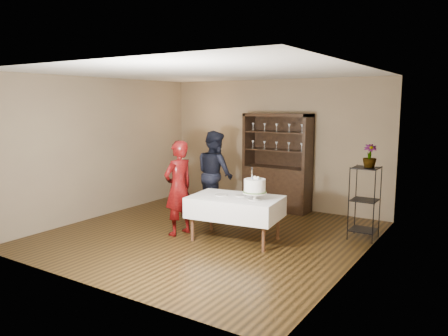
{
  "coord_description": "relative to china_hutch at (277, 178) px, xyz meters",
  "views": [
    {
      "loc": [
        4.1,
        -5.88,
        2.23
      ],
      "look_at": [
        0.26,
        0.1,
        1.15
      ],
      "focal_mm": 35.0,
      "sensor_mm": 36.0,
      "label": 1
    }
  ],
  "objects": [
    {
      "name": "ceiling",
      "position": [
        -0.2,
        -2.25,
        2.04
      ],
      "size": [
        5.0,
        5.0,
        0.0
      ],
      "primitive_type": "plane",
      "rotation": [
        3.14,
        0.0,
        0.0
      ],
      "color": "silver",
      "rests_on": "back_wall"
    },
    {
      "name": "woman",
      "position": [
        -0.63,
        -2.49,
        0.14
      ],
      "size": [
        0.49,
        0.65,
        1.6
      ],
      "primitive_type": "imported",
      "rotation": [
        0.0,
        0.0,
        -1.76
      ],
      "color": "#340406",
      "rests_on": "floor"
    },
    {
      "name": "cake_table",
      "position": [
        0.34,
        -2.25,
        -0.12
      ],
      "size": [
        1.54,
        1.07,
        0.72
      ],
      "rotation": [
        0.0,
        0.0,
        0.13
      ],
      "color": "silver",
      "rests_on": "floor"
    },
    {
      "name": "china_hutch",
      "position": [
        0.0,
        0.0,
        0.0
      ],
      "size": [
        1.4,
        0.48,
        2.0
      ],
      "color": "black",
      "rests_on": "floor"
    },
    {
      "name": "cake",
      "position": [
        0.71,
        -2.27,
        0.26
      ],
      "size": [
        0.41,
        0.41,
        0.52
      ],
      "rotation": [
        0.0,
        0.0,
        0.25
      ],
      "color": "silver",
      "rests_on": "cake_table"
    },
    {
      "name": "wall_left",
      "position": [
        -2.7,
        -2.25,
        0.69
      ],
      "size": [
        0.02,
        5.0,
        2.7
      ],
      "primitive_type": "cube",
      "color": "brown",
      "rests_on": "floor"
    },
    {
      "name": "back_wall",
      "position": [
        -0.2,
        0.25,
        0.69
      ],
      "size": [
        5.0,
        0.02,
        2.7
      ],
      "primitive_type": "cube",
      "color": "brown",
      "rests_on": "floor"
    },
    {
      "name": "man",
      "position": [
        -0.8,
        -1.14,
        0.18
      ],
      "size": [
        1.02,
        0.95,
        1.68
      ],
      "primitive_type": "imported",
      "rotation": [
        0.0,
        0.0,
        2.65
      ],
      "color": "black",
      "rests_on": "floor"
    },
    {
      "name": "plant_etagere",
      "position": [
        2.08,
        -1.05,
        -0.01
      ],
      "size": [
        0.42,
        0.42,
        1.2
      ],
      "color": "black",
      "rests_on": "floor"
    },
    {
      "name": "plate_near",
      "position": [
        0.09,
        -2.28,
        0.06
      ],
      "size": [
        0.22,
        0.22,
        0.01
      ],
      "primitive_type": "cylinder",
      "rotation": [
        0.0,
        0.0,
        -0.03
      ],
      "color": "silver",
      "rests_on": "cake_table"
    },
    {
      "name": "potted_plant",
      "position": [
        2.13,
        -1.06,
        0.71
      ],
      "size": [
        0.28,
        0.28,
        0.38
      ],
      "primitive_type": "imported",
      "rotation": [
        0.0,
        0.0,
        0.39
      ],
      "color": "#4A6A32",
      "rests_on": "plant_etagere"
    },
    {
      "name": "wall_right",
      "position": [
        2.3,
        -2.25,
        0.69
      ],
      "size": [
        0.02,
        5.0,
        2.7
      ],
      "primitive_type": "cube",
      "color": "brown",
      "rests_on": "floor"
    },
    {
      "name": "floor",
      "position": [
        -0.2,
        -2.25,
        -0.66
      ],
      "size": [
        5.0,
        5.0,
        0.0
      ],
      "primitive_type": "plane",
      "color": "black",
      "rests_on": "ground"
    },
    {
      "name": "plate_far",
      "position": [
        0.39,
        -2.16,
        0.06
      ],
      "size": [
        0.21,
        0.21,
        0.01
      ],
      "primitive_type": "cylinder",
      "rotation": [
        0.0,
        0.0,
        0.2
      ],
      "color": "silver",
      "rests_on": "cake_table"
    }
  ]
}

